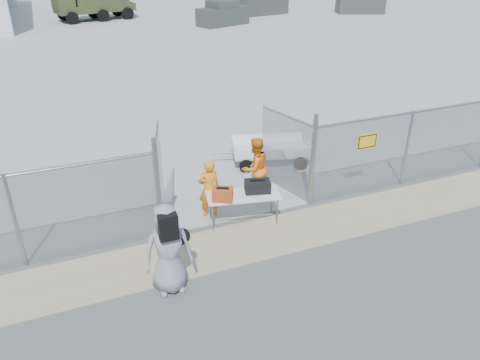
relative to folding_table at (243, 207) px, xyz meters
name	(u,v)px	position (x,y,z in m)	size (l,w,h in m)	color
ground	(275,264)	(-0.04, -1.89, -0.38)	(160.00, 160.00, 0.00)	#4D4D4D
tarmac_inside	(83,12)	(-0.04, 40.11, -0.37)	(160.00, 80.00, 0.01)	#A7A7A7
dirt_strip	(256,239)	(-0.04, -0.89, -0.37)	(44.00, 1.60, 0.01)	tan
chain_link_fence	(240,180)	(-0.04, 0.11, 0.72)	(40.00, 0.20, 2.20)	gray
folding_table	(243,207)	(0.00, 0.00, 0.00)	(1.79, 0.74, 0.76)	white
orange_bag	(223,194)	(-0.56, -0.08, 0.53)	(0.48, 0.32, 0.30)	#C1461B
black_duffel	(257,186)	(0.37, -0.02, 0.53)	(0.62, 0.36, 0.30)	black
security_worker_left	(209,188)	(-0.69, 0.56, 0.39)	(0.56, 0.37, 1.55)	orange
security_worker_right	(255,168)	(0.78, 1.04, 0.48)	(0.83, 0.65, 1.71)	orange
visitor	(168,249)	(-2.32, -1.81, 0.58)	(0.94, 0.61, 1.93)	gray
utility_trailer	(270,151)	(2.11, 2.90, -0.01)	(3.05, 1.57, 0.74)	white
military_truck	(94,1)	(0.60, 34.63, 1.16)	(6.46, 2.39, 3.08)	#34421F
parked_vehicle_near	(223,13)	(9.78, 27.97, 0.56)	(4.13, 1.87, 1.87)	#3B403A
parked_vehicle_mid	(262,3)	(15.23, 32.30, 0.66)	(4.59, 2.08, 2.08)	#3B403A
parked_vehicle_far	(360,2)	(24.08, 29.55, 0.59)	(4.27, 1.93, 1.93)	#3B403A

